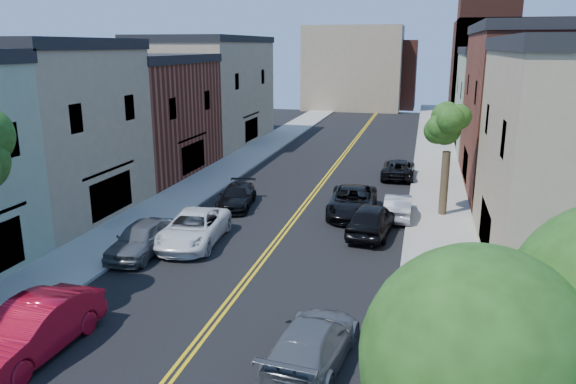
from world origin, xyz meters
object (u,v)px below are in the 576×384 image
Objects in this scene: black_car_left at (237,196)px; silver_car_right at (398,206)px; pedestrian_right at (460,361)px; red_sedan at (32,330)px; white_pickup at (193,228)px; black_car_right at (372,219)px; black_suv_lane at (353,202)px; grey_car_right at (312,343)px; grey_car_left at (141,239)px; dark_car_right_far at (398,169)px.

silver_car_right is at bearing -6.79° from black_car_left.
red_sedan is at bearing 25.72° from pedestrian_right.
white_pickup is 1.23× the size of black_car_left.
black_suv_lane is (-1.38, 3.12, -0.05)m from black_car_right.
black_suv_lane is at bearing -81.02° from grey_car_right.
black_car_right is 13.24m from pedestrian_right.
red_sedan is 0.92× the size of black_suv_lane.
white_pickup is at bearing 34.17° from silver_car_right.
grey_car_right is (9.30, -6.97, -0.04)m from grey_car_left.
grey_car_left is 11.20m from black_car_right.
black_car_left is at bearing 85.29° from white_pickup.
red_sedan is 1.07× the size of black_car_right.
silver_car_right is (1.12, 3.14, -0.15)m from black_car_right.
silver_car_right is 0.85× the size of dark_car_right_far.
dark_car_right_far is 25.81m from pedestrian_right.
red_sedan is 8.52m from grey_car_right.
grey_car_right is (7.60, -15.26, 0.08)m from black_car_left.
grey_car_left is at bearing 36.70° from silver_car_right.
red_sedan is 16.39m from black_car_right.
black_car_right reaches higher than grey_car_right.
black_car_right is at bearing -27.81° from black_car_left.
grey_car_left is at bearing -136.09° from white_pickup.
black_suv_lane reaches higher than grey_car_left.
red_sedan reaches higher than black_car_left.
grey_car_right reaches higher than dark_car_right_far.
silver_car_right is at bearing 61.07° from red_sedan.
black_car_left is 2.47× the size of pedestrian_right.
pedestrian_right reaches higher than black_car_right.
black_car_left is 1.10× the size of silver_car_right.
white_pickup is 1.14× the size of dark_car_right_far.
white_pickup is 18.47m from dark_car_right_far.
grey_car_left is 1.01× the size of black_car_left.
dark_car_right_far is (9.61, 26.61, -0.18)m from red_sedan.
dark_car_right_far is (0.65, 12.89, -0.15)m from black_car_right.
grey_car_right is at bearing -90.08° from black_suv_lane.
grey_car_left is 11.62m from grey_car_right.
white_pickup is at bearing 28.44° from black_car_right.
dark_car_right_far is (10.52, 18.16, -0.10)m from grey_car_left.
pedestrian_right is (4.14, -0.51, 0.33)m from grey_car_right.
black_car_right reaches higher than black_suv_lane.
white_pickup is at bearing 87.62° from red_sedan.
black_suv_lane is at bearing 38.82° from white_pickup.
grey_car_right reaches higher than black_car_left.
black_suv_lane reaches higher than dark_car_right_far.
black_car_left is 6.80m from black_suv_lane.
black_suv_lane reaches higher than white_pickup.
pedestrian_right is at bearing -43.44° from white_pickup.
pedestrian_right is at bearing -30.78° from grey_car_left.
grey_car_right is at bearing -38.54° from grey_car_left.
grey_car_left is 13.85m from silver_car_right.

